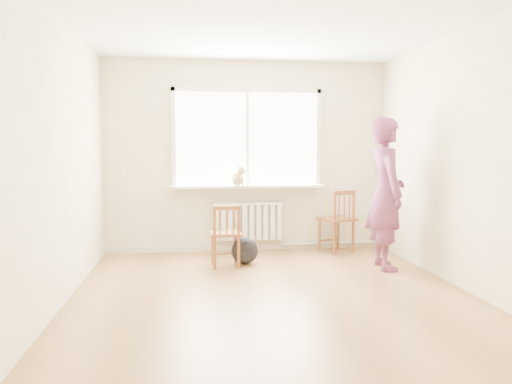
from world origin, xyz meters
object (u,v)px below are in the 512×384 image
object	(u,v)px
chair_left	(226,236)
cat	(238,177)
backpack	(245,251)
chair_right	(339,221)
person	(386,193)

from	to	relation	value
chair_left	cat	xyz separation A→B (m)	(0.23, 0.81, 0.68)
backpack	cat	bearing A→B (deg)	91.64
chair_left	chair_right	distance (m)	1.77
chair_right	cat	bearing A→B (deg)	-28.17
cat	backpack	distance (m)	1.13
person	cat	world-z (taller)	person
person	backpack	xyz separation A→B (m)	(-1.68, 0.43, -0.75)
chair_left	person	size ratio (longest dim) A/B	0.42
chair_left	person	world-z (taller)	person
cat	backpack	size ratio (longest dim) A/B	1.30
chair_right	backpack	distance (m)	1.52
person	cat	distance (m)	2.04
chair_left	person	distance (m)	2.02
chair_left	backpack	size ratio (longest dim) A/B	2.28
cat	backpack	world-z (taller)	cat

